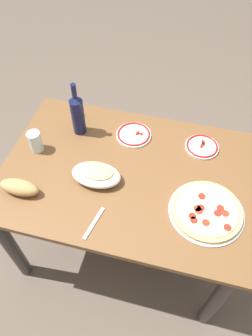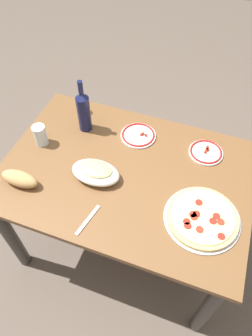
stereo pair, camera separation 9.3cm
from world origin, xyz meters
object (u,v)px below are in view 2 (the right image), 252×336
Objects in this scene: water_glass at (40,135)px; side_plate_near at (206,152)px; baked_pasta_dish at (95,172)px; bread_loaf at (20,179)px; dining_table at (126,187)px; spice_shaker at (81,106)px; wine_bottle at (84,111)px; side_plate_far at (138,135)px; pepperoni_pizza at (202,218)px.

water_glass is 0.65× the size of side_plate_near.
water_glass is (-0.36, 0.11, 0.02)m from baked_pasta_dish.
side_plate_near is at bearing 15.12° from water_glass.
dining_table is at bearing 28.06° from bread_loaf.
spice_shaker reaches higher than baked_pasta_dish.
wine_bottle is at bearing 122.84° from baked_pasta_dish.
wine_bottle is at bearing 46.90° from water_glass.
side_plate_far is at bearing -179.31° from side_plate_near.
side_plate_far is (0.29, 0.04, -0.12)m from wine_bottle.
baked_pasta_dish reaches higher than pepperoni_pizza.
water_glass is 0.86m from side_plate_near.
wine_bottle is (-0.72, 0.35, 0.11)m from pepperoni_pizza.
baked_pasta_dish is (-0.53, 0.05, 0.03)m from pepperoni_pizza.
bread_loaf reaches higher than side_plate_near.
bread_loaf is at bearing -130.97° from side_plate_far.
water_glass is 1.31× the size of spice_shaker.
pepperoni_pizza is at bearing 7.00° from bread_loaf.
bread_loaf is 0.57m from spice_shaker.
pepperoni_pizza is at bearing -10.49° from water_glass.
bread_loaf is (-0.85, -0.10, 0.02)m from pepperoni_pizza.
bread_loaf is at bearing -173.00° from pepperoni_pizza.
dining_table is at bearing -143.47° from side_plate_near.
side_plate_far is 0.65m from bread_loaf.
pepperoni_pizza reaches higher than side_plate_far.
baked_pasta_dish is 1.36× the size of side_plate_near.
pepperoni_pizza is 0.91m from water_glass.
wine_bottle is 2.70× the size of water_glass.
dining_table is at bearing -85.12° from side_plate_far.
wine_bottle reaches higher than bread_loaf.
wine_bottle reaches higher than baked_pasta_dish.
wine_bottle is (-0.19, 0.29, 0.08)m from baked_pasta_dish.
side_plate_far is (0.10, 0.33, -0.03)m from baked_pasta_dish.
baked_pasta_dish reaches higher than side_plate_far.
spice_shaker is at bearing 84.65° from bread_loaf.
baked_pasta_dish is at bearing 174.17° from pepperoni_pizza.
baked_pasta_dish is (-0.13, -0.08, 0.17)m from dining_table.
dining_table is 0.45m from side_plate_near.
wine_bottle reaches higher than spice_shaker.
baked_pasta_dish is at bearing -147.79° from dining_table.
water_glass reaches higher than pepperoni_pizza.
spice_shaker reaches higher than bread_loaf.
bread_loaf is 2.19× the size of spice_shaker.
wine_bottle reaches higher than water_glass.
side_plate_near is 2.02× the size of spice_shaker.
pepperoni_pizza is 0.53m from baked_pasta_dish.
wine_bottle is 0.32m from side_plate_far.
pepperoni_pizza is at bearing -25.76° from wine_bottle.
side_plate_far is 1.00× the size of bread_loaf.
pepperoni_pizza is 1.93× the size of side_plate_near.
water_glass is at bearing 176.31° from dining_table.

